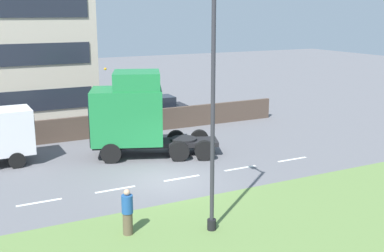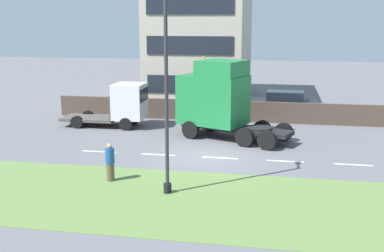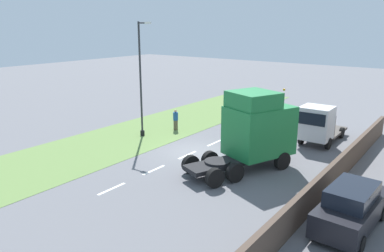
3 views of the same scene
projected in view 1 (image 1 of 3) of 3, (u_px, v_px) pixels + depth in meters
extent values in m
plane|color=slate|center=(168.00, 180.00, 21.92)|extent=(120.00, 120.00, 0.00)
cube|color=#607F42|center=(239.00, 233.00, 16.72)|extent=(7.00, 44.00, 0.01)
cube|color=white|center=(292.00, 159.00, 25.06)|extent=(0.16, 1.80, 0.00)
cube|color=white|center=(240.00, 168.00, 23.64)|extent=(0.16, 1.80, 0.00)
cube|color=white|center=(182.00, 178.00, 22.23)|extent=(0.16, 1.80, 0.00)
cube|color=white|center=(115.00, 189.00, 20.82)|extent=(0.16, 1.80, 0.00)
cube|color=white|center=(39.00, 202.00, 19.40)|extent=(0.16, 1.80, 0.00)
cube|color=#4C3D33|center=(108.00, 125.00, 29.56)|extent=(0.25, 24.00, 1.41)
cube|color=#B7AD99|center=(24.00, 48.00, 35.11)|extent=(11.19, 7.73, 9.79)
cube|color=#1E232D|center=(41.00, 100.00, 30.90)|extent=(0.08, 6.57, 1.37)
cube|color=#1E232D|center=(38.00, 54.00, 30.22)|extent=(0.08, 6.57, 1.37)
cube|color=#1E232D|center=(34.00, 6.00, 29.54)|extent=(0.08, 6.57, 1.37)
cube|color=black|center=(156.00, 143.00, 25.66)|extent=(3.71, 6.65, 0.24)
cube|color=#1E7A3D|center=(127.00, 116.00, 25.17)|extent=(3.69, 4.31, 2.82)
cube|color=black|center=(92.00, 128.00, 25.14)|extent=(2.04, 0.85, 1.58)
cube|color=black|center=(91.00, 105.00, 24.85)|extent=(2.15, 0.89, 0.90)
cube|color=#1E7A3D|center=(137.00, 80.00, 24.79)|extent=(3.11, 3.08, 0.90)
sphere|color=orange|center=(105.00, 69.00, 25.19)|extent=(0.14, 0.14, 0.14)
cylinder|color=black|center=(184.00, 139.00, 25.76)|extent=(1.81, 1.81, 0.12)
cylinder|color=black|center=(111.00, 153.00, 24.34)|extent=(0.68, 1.09, 1.04)
cylinder|color=black|center=(114.00, 141.00, 26.61)|extent=(0.68, 1.09, 1.04)
cylinder|color=black|center=(179.00, 151.00, 24.67)|extent=(0.68, 1.09, 1.04)
cylinder|color=black|center=(176.00, 140.00, 26.94)|extent=(0.68, 1.09, 1.04)
cylinder|color=black|center=(205.00, 151.00, 24.80)|extent=(0.68, 1.09, 1.04)
cylinder|color=black|center=(200.00, 139.00, 27.07)|extent=(0.68, 1.09, 1.04)
cube|color=silver|center=(12.00, 131.00, 24.10)|extent=(2.03, 1.90, 2.23)
cube|color=black|center=(31.00, 120.00, 24.42)|extent=(1.78, 0.05, 0.80)
cylinder|color=black|center=(12.00, 151.00, 25.20)|extent=(0.24, 0.80, 0.80)
cylinder|color=black|center=(17.00, 160.00, 23.59)|extent=(0.24, 0.80, 0.80)
cube|color=black|center=(154.00, 113.00, 32.76)|extent=(2.07, 4.69, 0.98)
cube|color=black|center=(155.00, 101.00, 32.61)|extent=(1.69, 2.61, 0.65)
cylinder|color=black|center=(137.00, 124.00, 31.49)|extent=(0.23, 0.65, 0.64)
cylinder|color=black|center=(129.00, 119.00, 33.04)|extent=(0.23, 0.65, 0.64)
cylinder|color=black|center=(179.00, 120.00, 32.68)|extent=(0.23, 0.65, 0.64)
cylinder|color=black|center=(169.00, 115.00, 34.22)|extent=(0.23, 0.65, 0.64)
cylinder|color=black|center=(212.00, 225.00, 16.91)|extent=(0.32, 0.32, 0.40)
cylinder|color=#2D2D33|center=(213.00, 115.00, 15.99)|extent=(0.14, 0.14, 8.33)
cylinder|color=brown|center=(128.00, 224.00, 16.52)|extent=(0.34, 0.34, 0.80)
cylinder|color=#1E4C8C|center=(127.00, 204.00, 16.36)|extent=(0.39, 0.39, 0.64)
sphere|color=tan|center=(127.00, 192.00, 16.26)|extent=(0.22, 0.22, 0.22)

